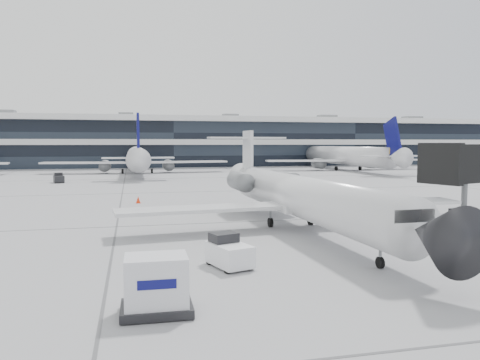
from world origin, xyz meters
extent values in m
plane|color=gray|center=(0.00, 0.00, 0.00)|extent=(220.00, 220.00, 0.00)
cube|color=black|center=(0.00, 82.00, 5.00)|extent=(170.00, 22.00, 10.00)
cylinder|color=silver|center=(0.93, -4.09, 2.10)|extent=(3.15, 21.95, 2.46)
cone|color=black|center=(1.31, -16.30, 2.10)|extent=(2.54, 2.63, 2.46)
cone|color=silver|center=(0.54, 8.31, 2.37)|extent=(2.43, 2.99, 2.34)
cube|color=silver|center=(-5.03, -3.36, 1.46)|extent=(10.22, 3.37, 0.20)
cube|color=silver|center=(6.82, -2.99, 1.46)|extent=(10.12, 2.75, 0.20)
cylinder|color=slate|center=(-1.13, 3.33, 2.46)|extent=(1.46, 3.14, 1.37)
cylinder|color=slate|center=(2.51, 3.44, 2.46)|extent=(1.46, 3.14, 1.37)
cube|color=silver|center=(0.55, 7.76, 4.29)|extent=(0.33, 2.38, 4.10)
cube|color=silver|center=(0.54, 8.12, 5.75)|extent=(6.61, 1.66, 0.15)
cylinder|color=black|center=(1.20, -12.75, 0.26)|extent=(0.18, 0.52, 0.51)
cylinder|color=black|center=(-0.50, -2.31, 0.29)|extent=(0.24, 0.59, 0.58)
cylinder|color=black|center=(2.24, -2.22, 0.29)|extent=(0.24, 0.59, 0.58)
cube|color=black|center=(12.50, -2.37, 3.92)|extent=(3.26, 3.61, 2.62)
cylinder|color=slate|center=(14.01, -1.87, 1.31)|extent=(0.41, 0.41, 2.62)
cube|color=black|center=(14.01, -1.87, 0.33)|extent=(2.01, 1.78, 0.65)
cube|color=white|center=(-4.98, -11.06, 0.55)|extent=(1.91, 2.50, 0.90)
cube|color=black|center=(-5.14, -10.58, 1.16)|extent=(1.33, 1.20, 0.50)
cylinder|color=black|center=(-5.75, -10.46, 0.22)|extent=(0.31, 0.48, 0.44)
cylinder|color=black|center=(-4.70, -10.13, 0.22)|extent=(0.31, 0.48, 0.44)
cylinder|color=black|center=(-5.27, -12.00, 0.22)|extent=(0.31, 0.48, 0.44)
cylinder|color=black|center=(-4.21, -11.66, 0.22)|extent=(0.31, 0.48, 0.44)
cube|color=black|center=(-8.33, -15.95, 0.17)|extent=(2.24, 1.68, 0.27)
cube|color=silver|center=(-8.33, -15.95, 1.07)|extent=(1.95, 1.48, 1.53)
cone|color=red|center=(-8.48, 11.64, 0.31)|extent=(0.40, 0.40, 0.62)
cube|color=red|center=(-8.48, 11.64, 0.02)|extent=(0.52, 0.52, 0.03)
cube|color=black|center=(-18.47, 35.68, 0.52)|extent=(1.69, 2.31, 0.85)
cube|color=black|center=(-18.58, 36.14, 1.08)|extent=(1.21, 1.07, 0.47)
cylinder|color=black|center=(-19.15, 36.29, 0.21)|extent=(0.26, 0.44, 0.41)
cylinder|color=black|center=(-18.15, 36.54, 0.21)|extent=(0.26, 0.44, 0.41)
cylinder|color=black|center=(-18.79, 34.83, 0.21)|extent=(0.26, 0.44, 0.41)
cylinder|color=black|center=(-17.79, 35.07, 0.21)|extent=(0.26, 0.44, 0.41)
camera|label=1|loc=(-9.02, -30.37, 5.33)|focal=35.00mm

